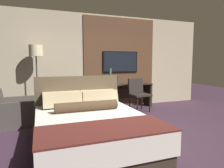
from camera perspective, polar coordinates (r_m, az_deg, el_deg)
ground_plane at (r=3.91m, az=6.66°, el=-14.52°), size 16.00×16.00×0.00m
wall_back_tv_panel at (r=6.11m, az=-3.49°, el=6.34°), size 7.20×0.09×2.80m
bed at (r=3.39m, az=-6.24°, el=-11.97°), size 1.73×2.24×1.10m
desk at (r=6.15m, az=3.03°, el=-2.07°), size 1.81×0.46×0.73m
tv at (r=6.26m, az=2.42°, el=6.34°), size 1.15×0.04×0.65m
desk_chair at (r=5.75m, az=7.41°, el=-2.12°), size 0.57×0.57×0.92m
armchair_by_window at (r=4.98m, az=-25.92°, el=-7.33°), size 0.91×0.93×0.79m
floor_lamp at (r=5.46m, az=-20.86°, el=7.36°), size 0.34×0.34×1.82m
vase_tall at (r=5.98m, az=-0.49°, el=2.23°), size 0.07×0.07×0.47m
vase_short at (r=6.05m, az=1.69°, el=1.55°), size 0.09×0.09×0.32m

